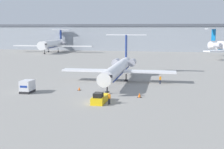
{
  "coord_description": "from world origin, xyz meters",
  "views": [
    {
      "loc": [
        11.92,
        -46.52,
        11.63
      ],
      "look_at": [
        0.0,
        10.84,
        2.93
      ],
      "focal_mm": 50.0,
      "sensor_mm": 36.0,
      "label": 1
    }
  ],
  "objects": [
    {
      "name": "ground_plane",
      "position": [
        0.0,
        0.0,
        0.0
      ],
      "size": [
        600.0,
        600.0,
        0.0
      ],
      "primitive_type": "plane",
      "color": "gray"
    },
    {
      "name": "luggage_cart",
      "position": [
        -14.53,
        4.9,
        1.15
      ],
      "size": [
        1.9,
        2.9,
        2.29
      ],
      "color": "#232326",
      "rests_on": "ground"
    },
    {
      "name": "worker_near_tug",
      "position": [
        1.91,
        -0.47,
        0.94
      ],
      "size": [
        0.4,
        0.25,
        1.79
      ],
      "color": "#232838",
      "rests_on": "ground"
    },
    {
      "name": "airplane_parked_far_left",
      "position": [
        -47.57,
        96.87,
        3.93
      ],
      "size": [
        39.69,
        29.5,
        10.99
      ],
      "color": "white",
      "rests_on": "ground"
    },
    {
      "name": "pushback_tug",
      "position": [
        0.25,
        0.15,
        0.65
      ],
      "size": [
        1.9,
        4.75,
        1.77
      ],
      "color": "yellow",
      "rests_on": "ground"
    },
    {
      "name": "airplane_main",
      "position": [
        -0.51,
        20.24,
        3.01
      ],
      "size": [
        25.08,
        30.64,
        10.06
      ],
      "color": "white",
      "rests_on": "ground"
    },
    {
      "name": "terminal_building",
      "position": [
        0.0,
        120.0,
        6.93
      ],
      "size": [
        180.0,
        16.8,
        13.8
      ],
      "color": "#8C939E",
      "rests_on": "ground"
    },
    {
      "name": "worker_by_wing",
      "position": [
        8.71,
        18.98,
        0.94
      ],
      "size": [
        0.4,
        0.25,
        1.79
      ],
      "color": "#232838",
      "rests_on": "ground"
    },
    {
      "name": "traffic_cone_right",
      "position": [
        5.94,
        5.18,
        0.39
      ],
      "size": [
        0.7,
        0.7,
        0.82
      ],
      "color": "black",
      "rests_on": "ground"
    },
    {
      "name": "traffic_cone_left",
      "position": [
        -5.94,
        8.92,
        0.3
      ],
      "size": [
        0.64,
        0.64,
        0.64
      ],
      "color": "black",
      "rests_on": "ground"
    }
  ]
}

